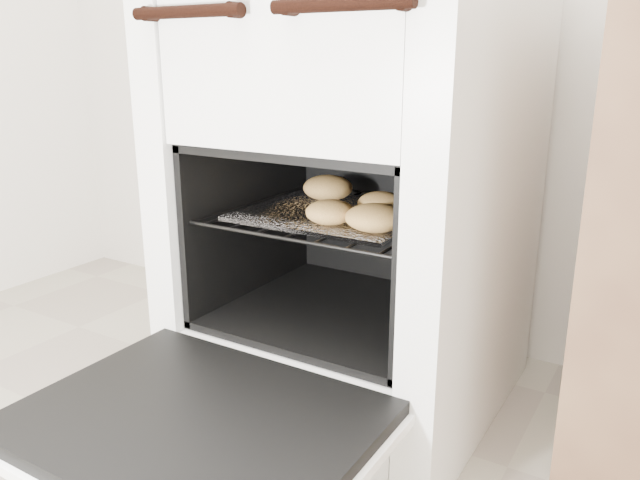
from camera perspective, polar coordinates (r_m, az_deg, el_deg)
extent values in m
cube|color=white|center=(1.43, 3.69, 4.26)|extent=(0.66, 0.71, 1.02)
cylinder|color=black|center=(1.18, -12.16, 19.74)|extent=(0.24, 0.02, 0.02)
cylinder|color=black|center=(1.00, 1.84, 20.75)|extent=(0.24, 0.02, 0.02)
cube|color=black|center=(1.10, -11.33, -15.91)|extent=(0.58, 0.44, 0.03)
cube|color=white|center=(1.11, -11.27, -16.78)|extent=(0.60, 0.47, 0.02)
cylinder|color=black|center=(1.49, -6.07, 3.50)|extent=(0.01, 0.47, 0.01)
cylinder|color=black|center=(1.27, 11.35, 0.96)|extent=(0.01, 0.47, 0.01)
cylinder|color=black|center=(1.18, -3.35, 0.13)|extent=(0.48, 0.01, 0.01)
cylinder|color=black|center=(1.56, 5.96, 4.04)|extent=(0.48, 0.01, 0.01)
cylinder|color=black|center=(1.47, -4.86, 3.34)|extent=(0.01, 0.44, 0.01)
cylinder|color=black|center=(1.43, -2.71, 3.03)|extent=(0.01, 0.44, 0.01)
cylinder|color=black|center=(1.40, -0.44, 2.71)|extent=(0.01, 0.44, 0.01)
cylinder|color=black|center=(1.36, 1.93, 2.36)|extent=(0.01, 0.44, 0.01)
cylinder|color=black|center=(1.33, 4.42, 2.00)|extent=(0.01, 0.44, 0.01)
cylinder|color=black|center=(1.31, 7.02, 1.61)|extent=(0.01, 0.44, 0.01)
cylinder|color=black|center=(1.28, 9.72, 1.21)|extent=(0.01, 0.44, 0.01)
cube|color=white|center=(1.34, 1.47, 2.44)|extent=(0.38, 0.33, 0.01)
ellipsoid|color=tan|center=(1.31, 5.61, 3.34)|extent=(0.13, 0.13, 0.05)
ellipsoid|color=tan|center=(1.24, 0.93, 2.57)|extent=(0.12, 0.12, 0.05)
ellipsoid|color=tan|center=(1.19, 5.06, 2.05)|extent=(0.13, 0.13, 0.05)
ellipsoid|color=tan|center=(1.45, 0.72, 4.81)|extent=(0.16, 0.16, 0.06)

